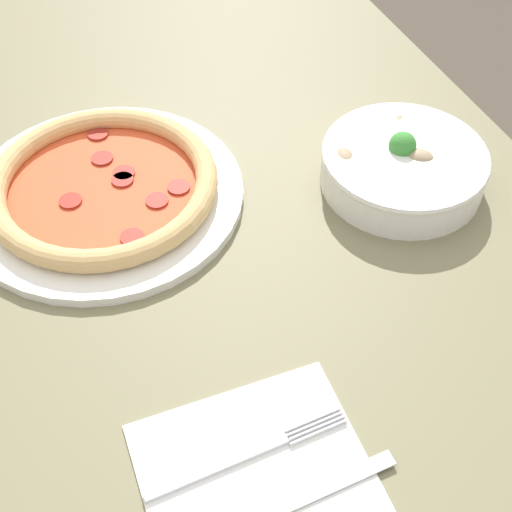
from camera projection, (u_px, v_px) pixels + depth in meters
name	position (u px, v px, depth m)	size (l,w,h in m)	color
ground_plane	(225.00, 488.00, 1.38)	(8.00, 8.00, 0.00)	#4C4238
dining_table	(209.00, 274.00, 0.90)	(1.27, 0.82, 0.75)	#706B4C
pizza	(103.00, 188.00, 0.82)	(0.32, 0.32, 0.04)	white
bowl	(403.00, 165.00, 0.84)	(0.19, 0.19, 0.07)	white
napkin	(261.00, 487.00, 0.60)	(0.20, 0.20, 0.00)	white
fork	(246.00, 456.00, 0.62)	(0.02, 0.19, 0.00)	silver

